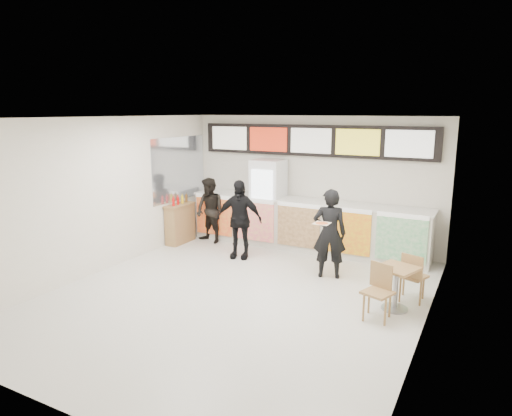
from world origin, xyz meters
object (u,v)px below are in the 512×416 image
Objects in this scene: customer_left at (210,211)px; condiment_ledge at (180,223)px; customer_main at (330,234)px; cafe_table at (396,280)px; service_counter at (304,225)px; drinks_fridge at (268,202)px; customer_mid at (239,219)px.

condiment_ledge is (-0.62, -0.36, -0.30)m from customer_left.
cafe_table is at bearing 129.85° from customer_main.
service_counter reaches higher than condiment_ledge.
customer_main is 1.52× the size of condiment_ledge.
drinks_fridge reaches higher than service_counter.
drinks_fridge is 1.40m from customer_left.
customer_main is (2.01, -1.47, -0.15)m from drinks_fridge.
customer_main reaches higher than condiment_ledge.
customer_mid is (-0.07, -1.24, -0.15)m from drinks_fridge.
drinks_fridge is 2.50m from customer_main.
drinks_fridge is 2.16m from condiment_ledge.
customer_mid is at bearing -23.93° from customer_main.
drinks_fridge is 4.21m from cafe_table.
drinks_fridge is 1.78× the size of condiment_ledge.
condiment_ledge is at bearing -25.72° from customer_main.
customer_main is at bearing -8.06° from condiment_ledge.
service_counter is 3.26× the size of customer_main.
customer_main is at bearing -53.47° from service_counter.
customer_left is 0.92× the size of customer_mid.
service_counter is at bearing -0.99° from drinks_fridge.
customer_left is at bearing 30.30° from condiment_ledge.
customer_main reaches higher than customer_mid.
service_counter is at bearing -71.13° from customer_main.
customer_main is at bearing -0.44° from customer_left.
cafe_table is (1.42, -0.90, -0.36)m from customer_main.
drinks_fridge reaches higher than customer_mid.
customer_left is 1.05× the size of cafe_table.
cafe_table is (2.50, -2.36, -0.08)m from service_counter.
condiment_ledge is (-1.81, 0.32, -0.37)m from customer_mid.
customer_left reaches higher than condiment_ledge.
customer_left is 0.78m from condiment_ledge.
cafe_table is at bearing -15.32° from condiment_ledge.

